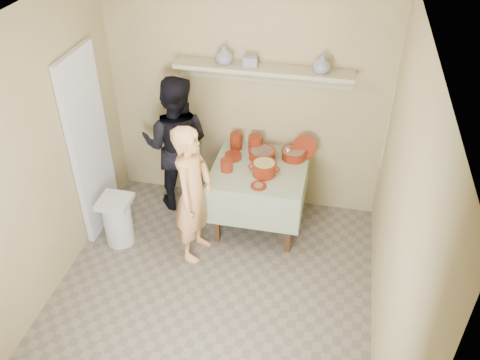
% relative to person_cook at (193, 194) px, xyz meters
% --- Properties ---
extents(ground, '(3.50, 3.50, 0.00)m').
position_rel_person_cook_xyz_m(ground, '(0.31, -0.70, -0.75)').
color(ground, '#706758').
rests_on(ground, ground).
extents(tile_panel, '(0.06, 0.70, 2.00)m').
position_rel_person_cook_xyz_m(tile_panel, '(-1.15, 0.25, 0.25)').
color(tile_panel, silver).
rests_on(tile_panel, ground).
extents(plate_stack_a, '(0.13, 0.13, 0.18)m').
position_rel_person_cook_xyz_m(plate_stack_a, '(0.23, 0.89, 0.10)').
color(plate_stack_a, '#66190A').
rests_on(plate_stack_a, serving_table).
extents(plate_stack_b, '(0.16, 0.16, 0.19)m').
position_rel_person_cook_xyz_m(plate_stack_b, '(0.45, 0.88, 0.11)').
color(plate_stack_b, '#66190A').
rests_on(plate_stack_b, serving_table).
extents(bowl_stack, '(0.13, 0.13, 0.13)m').
position_rel_person_cook_xyz_m(bowl_stack, '(0.23, 0.45, 0.08)').
color(bowl_stack, '#66190A').
rests_on(bowl_stack, serving_table).
extents(empty_bowl, '(0.18, 0.18, 0.05)m').
position_rel_person_cook_xyz_m(empty_bowl, '(0.25, 0.69, 0.04)').
color(empty_bowl, '#66190A').
rests_on(empty_bowl, serving_table).
extents(propped_lid, '(0.28, 0.15, 0.26)m').
position_rel_person_cook_xyz_m(propped_lid, '(0.98, 0.87, 0.13)').
color(propped_lid, '#66190A').
rests_on(propped_lid, serving_table).
extents(vase_right, '(0.23, 0.23, 0.18)m').
position_rel_person_cook_xyz_m(vase_right, '(1.08, 0.91, 1.06)').
color(vase_right, navy).
rests_on(vase_right, wall_shelf).
extents(vase_left, '(0.21, 0.21, 0.19)m').
position_rel_person_cook_xyz_m(vase_left, '(0.11, 0.93, 1.07)').
color(vase_left, navy).
rests_on(vase_left, wall_shelf).
extents(ceramic_box, '(0.15, 0.12, 0.10)m').
position_rel_person_cook_xyz_m(ceramic_box, '(0.37, 0.92, 1.02)').
color(ceramic_box, navy).
rests_on(ceramic_box, wall_shelf).
extents(person_cook, '(0.42, 0.59, 1.49)m').
position_rel_person_cook_xyz_m(person_cook, '(0.00, 0.00, 0.00)').
color(person_cook, '#F1A968').
rests_on(person_cook, ground).
extents(person_helper, '(0.82, 0.66, 1.60)m').
position_rel_person_cook_xyz_m(person_helper, '(-0.42, 0.78, 0.05)').
color(person_helper, black).
rests_on(person_helper, ground).
extents(room_shell, '(3.04, 3.54, 2.62)m').
position_rel_person_cook_xyz_m(room_shell, '(0.31, -0.70, 0.86)').
color(room_shell, tan).
rests_on(room_shell, ground).
extents(serving_table, '(0.97, 0.97, 0.76)m').
position_rel_person_cook_xyz_m(serving_table, '(0.56, 0.58, -0.10)').
color(serving_table, '#4C2D16').
rests_on(serving_table, ground).
extents(cazuela_meat_a, '(0.30, 0.30, 0.10)m').
position_rel_person_cook_xyz_m(cazuela_meat_a, '(0.55, 0.76, 0.07)').
color(cazuela_meat_a, '#621509').
rests_on(cazuela_meat_a, serving_table).
extents(cazuela_meat_b, '(0.28, 0.28, 0.10)m').
position_rel_person_cook_xyz_m(cazuela_meat_b, '(0.88, 0.83, 0.07)').
color(cazuela_meat_b, '#621509').
rests_on(cazuela_meat_b, serving_table).
extents(ladle, '(0.08, 0.26, 0.19)m').
position_rel_person_cook_xyz_m(ladle, '(0.82, 0.79, 0.12)').
color(ladle, silver).
rests_on(ladle, cazuela_meat_b).
extents(cazuela_rice, '(0.33, 0.25, 0.14)m').
position_rel_person_cook_xyz_m(cazuela_rice, '(0.62, 0.46, 0.10)').
color(cazuela_rice, '#621509').
rests_on(cazuela_rice, serving_table).
extents(front_plate, '(0.16, 0.16, 0.03)m').
position_rel_person_cook_xyz_m(front_plate, '(0.60, 0.24, 0.03)').
color(front_plate, '#66190A').
rests_on(front_plate, serving_table).
extents(wall_shelf, '(1.80, 0.25, 0.21)m').
position_rel_person_cook_xyz_m(wall_shelf, '(0.51, 0.95, 0.93)').
color(wall_shelf, tan).
rests_on(wall_shelf, room_shell).
extents(trash_bin, '(0.32, 0.32, 0.56)m').
position_rel_person_cook_xyz_m(trash_bin, '(-0.84, -0.01, -0.46)').
color(trash_bin, silver).
rests_on(trash_bin, ground).
extents(electrical_cord, '(0.01, 0.05, 0.90)m').
position_rel_person_cook_xyz_m(electrical_cord, '(1.78, 0.78, 0.50)').
color(electrical_cord, silver).
rests_on(electrical_cord, wall_shelf).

